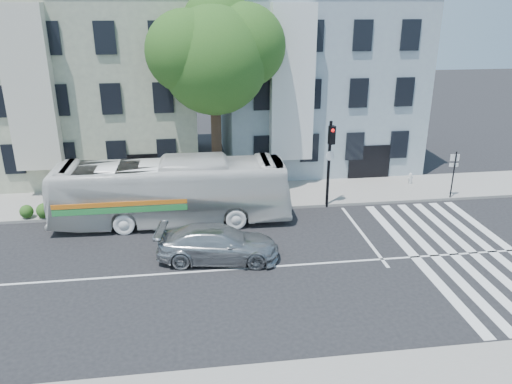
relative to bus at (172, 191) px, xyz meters
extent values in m
plane|color=black|center=(2.46, -5.20, -1.62)|extent=(120.00, 120.00, 0.00)
cube|color=gray|center=(2.46, 2.80, -1.55)|extent=(80.00, 4.00, 0.15)
cube|color=gray|center=(-4.54, 9.80, 3.88)|extent=(12.00, 10.00, 11.00)
cube|color=#8996A3|center=(9.46, 9.80, 3.88)|extent=(12.00, 10.00, 11.00)
cylinder|color=#2D2116|center=(2.46, 3.30, 0.98)|extent=(0.56, 0.56, 5.20)
sphere|color=#1E4A18|center=(2.46, 3.30, 5.88)|extent=(5.60, 5.60, 5.60)
sphere|color=#1E4A18|center=(4.06, 3.70, 6.58)|extent=(4.40, 4.40, 4.40)
sphere|color=#1E4A18|center=(1.06, 3.00, 6.38)|extent=(4.20, 4.20, 4.20)
sphere|color=#1E4A18|center=(2.76, 4.50, 7.58)|extent=(3.80, 3.80, 3.80)
sphere|color=#1E4A18|center=(1.86, 3.90, 4.88)|extent=(3.40, 3.40, 3.40)
imported|color=silver|center=(0.00, 0.00, 0.00)|extent=(2.95, 11.68, 3.24)
imported|color=#A9ACB0|center=(1.99, -4.24, -0.87)|extent=(2.80, 5.40, 1.50)
cylinder|color=black|center=(8.15, 0.85, 0.73)|extent=(0.16, 0.16, 4.70)
cube|color=black|center=(8.15, 0.60, 2.41)|extent=(0.36, 0.32, 0.95)
sphere|color=red|center=(8.15, 0.47, 2.69)|extent=(0.18, 0.18, 0.18)
cylinder|color=white|center=(8.15, 0.70, 1.29)|extent=(0.48, 0.15, 0.49)
cylinder|color=silver|center=(13.97, 3.36, -1.20)|extent=(0.22, 0.22, 0.54)
sphere|color=silver|center=(13.97, 3.36, -0.90)|extent=(0.20, 0.20, 0.20)
cylinder|color=silver|center=(13.97, 3.36, -1.13)|extent=(0.38, 0.27, 0.13)
cylinder|color=black|center=(15.25, 0.90, -0.14)|extent=(0.07, 0.07, 2.65)
cube|color=white|center=(15.25, 1.00, 0.81)|extent=(0.48, 0.13, 0.37)
cube|color=white|center=(15.25, 1.00, 0.39)|extent=(0.48, 0.13, 0.19)
camera|label=1|loc=(1.04, -23.28, 8.73)|focal=35.00mm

